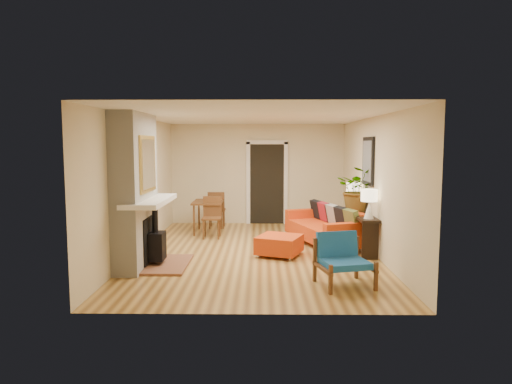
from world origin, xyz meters
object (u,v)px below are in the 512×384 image
at_px(lamp_near, 369,200).
at_px(houseplant, 358,189).
at_px(sofa, 327,226).
at_px(lamp_far, 353,192).
at_px(console_table, 360,220).
at_px(ottoman, 279,244).
at_px(dining_table, 211,207).
at_px(blue_chair, 342,257).

height_order(lamp_near, houseplant, houseplant).
xyz_separation_m(sofa, lamp_far, (0.59, 0.24, 0.70)).
bearing_deg(console_table, lamp_far, 90.00).
bearing_deg(sofa, ottoman, -134.17).
xyz_separation_m(lamp_near, houseplant, (-0.01, 0.93, 0.12)).
distance_m(sofa, houseplant, 1.03).
bearing_deg(dining_table, console_table, -28.03).
xyz_separation_m(ottoman, lamp_near, (1.63, -0.12, 0.84)).
relative_size(dining_table, lamp_far, 3.14).
bearing_deg(lamp_far, houseplant, -91.13).
xyz_separation_m(dining_table, lamp_far, (3.15, -0.93, 0.46)).
bearing_deg(lamp_far, console_table, -90.00).
distance_m(ottoman, lamp_far, 2.26).
relative_size(blue_chair, lamp_near, 1.64).
bearing_deg(blue_chair, lamp_far, 75.85).
xyz_separation_m(blue_chair, dining_table, (-2.38, 3.97, 0.18)).
bearing_deg(houseplant, blue_chair, -106.63).
distance_m(ottoman, lamp_near, 1.84).
relative_size(ottoman, console_table, 0.52).
height_order(sofa, ottoman, sofa).
height_order(ottoman, lamp_near, lamp_near).
bearing_deg(blue_chair, console_table, 71.50).
distance_m(sofa, lamp_near, 1.50).
bearing_deg(houseplant, lamp_far, 88.87).
bearing_deg(lamp_near, ottoman, 175.81).
height_order(lamp_far, houseplant, houseplant).
xyz_separation_m(sofa, ottoman, (-1.04, -1.07, -0.15)).
bearing_deg(lamp_far, blue_chair, -104.15).
relative_size(ottoman, houseplant, 1.06).
height_order(ottoman, dining_table, dining_table).
distance_m(blue_chair, dining_table, 4.63).
bearing_deg(dining_table, ottoman, -55.82).
bearing_deg(console_table, lamp_near, -90.00).
bearing_deg(blue_chair, dining_table, 120.96).
height_order(blue_chair, lamp_far, lamp_far).
xyz_separation_m(ottoman, lamp_far, (1.63, 1.31, 0.84)).
height_order(console_table, houseplant, houseplant).
relative_size(blue_chair, houseplant, 0.97).
relative_size(lamp_far, houseplant, 0.60).
xyz_separation_m(lamp_far, houseplant, (-0.01, -0.51, 0.12)).
height_order(sofa, blue_chair, sofa).
xyz_separation_m(sofa, lamp_near, (0.59, -1.19, 0.70)).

